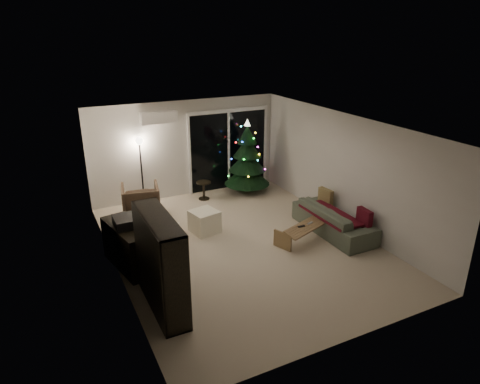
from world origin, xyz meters
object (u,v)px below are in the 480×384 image
(bookshelf, at_px, (148,266))
(armchair, at_px, (141,201))
(sofa, at_px, (334,219))
(christmas_tree, at_px, (247,156))
(coffee_table, at_px, (307,234))
(media_cabinet, at_px, (129,246))

(bookshelf, height_order, armchair, bookshelf)
(sofa, height_order, christmas_tree, christmas_tree)
(armchair, xyz_separation_m, sofa, (3.53, -2.70, -0.09))
(coffee_table, bearing_deg, sofa, -9.75)
(bookshelf, bearing_deg, christmas_tree, 46.41)
(bookshelf, relative_size, coffee_table, 1.27)
(bookshelf, relative_size, christmas_tree, 0.79)
(sofa, bearing_deg, armchair, 52.55)
(armchair, height_order, christmas_tree, christmas_tree)
(coffee_table, distance_m, christmas_tree, 3.31)
(bookshelf, distance_m, sofa, 4.43)
(armchair, distance_m, coffee_table, 3.96)
(media_cabinet, relative_size, armchair, 1.54)
(media_cabinet, distance_m, armchair, 2.29)
(bookshelf, bearing_deg, media_cabinet, 89.64)
(armchair, bearing_deg, coffee_table, 145.18)
(sofa, distance_m, coffee_table, 0.82)
(christmas_tree, bearing_deg, sofa, -79.95)
(bookshelf, xyz_separation_m, christmas_tree, (3.76, 4.00, 0.20))
(bookshelf, distance_m, armchair, 3.74)
(sofa, distance_m, christmas_tree, 3.18)
(armchair, xyz_separation_m, coffee_table, (2.74, -2.85, -0.19))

